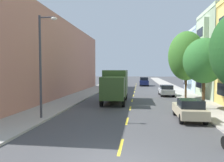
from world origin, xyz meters
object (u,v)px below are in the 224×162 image
parked_sedan_orange (112,85)px  moving_navy_sedan (144,81)px  street_tree_second (204,61)px  street_lamp (42,59)px  delivery_box_truck (116,84)px  parked_hatchback_forest (117,82)px  street_tree_third (186,56)px  parked_hatchback_champagne (189,109)px  parked_sedan_burgundy (121,80)px  parked_hatchback_silver (166,90)px

parked_sedan_orange → moving_navy_sedan: size_ratio=0.95×
street_tree_second → street_lamp: street_lamp is taller
street_tree_second → delivery_box_truck: bearing=154.4°
parked_hatchback_forest → parked_sedan_orange: parked_hatchback_forest is taller
street_tree_third → parked_sedan_orange: bearing=128.2°
street_tree_second → parked_hatchback_forest: bearing=110.7°
street_tree_second → street_lamp: 13.42m
street_tree_third → parked_hatchback_champagne: 12.31m
street_tree_third → moving_navy_sedan: street_tree_third is taller
delivery_box_truck → parked_hatchback_champagne: 10.09m
street_tree_third → parked_sedan_burgundy: (-10.79, 34.17, -4.47)m
street_lamp → parked_hatchback_forest: bearing=87.1°
street_tree_second → parked_hatchback_silver: street_tree_second is taller
parked_hatchback_forest → parked_hatchback_silver: (8.71, -17.96, 0.00)m
delivery_box_truck → street_tree_third: bearing=22.3°
street_tree_third → delivery_box_truck: street_tree_third is taller
parked_hatchback_forest → parked_sedan_orange: bearing=-90.6°
street_tree_second → parked_hatchback_champagne: bearing=-117.4°
moving_navy_sedan → parked_hatchback_silver: bearing=-81.9°
street_tree_third → parked_sedan_burgundy: 36.11m
parked_hatchback_forest → moving_navy_sedan: 6.09m
parked_sedan_burgundy → parked_hatchback_silver: (8.83, -31.16, 0.01)m
parked_hatchback_silver → moving_navy_sedan: 18.69m
parked_hatchback_champagne → parked_sedan_orange: parked_hatchback_champagne is taller
street_tree_third → delivery_box_truck: size_ratio=1.05×
street_tree_second → parked_hatchback_silver: (-1.95, 10.29, -3.58)m
street_lamp → moving_navy_sedan: (7.75, 34.03, -3.29)m
parked_sedan_orange → parked_hatchback_champagne: bearing=-70.8°
street_tree_third → parked_hatchback_forest: (-10.66, 20.96, -4.46)m
parked_hatchback_champagne → moving_navy_sedan: size_ratio=0.83×
parked_sedan_orange → parked_sedan_burgundy: bearing=90.1°
street_tree_third → street_lamp: 17.61m
parked_hatchback_champagne → parked_hatchback_forest: bearing=104.9°
street_tree_second → parked_hatchback_champagne: (-2.07, -4.00, -3.58)m
parked_sedan_burgundy → parked_hatchback_champagne: bearing=-79.1°
street_tree_second → street_lamp: size_ratio=0.86×
street_tree_third → delivery_box_truck: 9.44m
parked_sedan_burgundy → parked_sedan_orange: size_ratio=0.99×
street_tree_second → parked_sedan_burgundy: 42.98m
parked_sedan_burgundy → parked_sedan_orange: 20.51m
parked_sedan_orange → moving_navy_sedan: moving_navy_sedan is taller
delivery_box_truck → parked_hatchback_silver: bearing=45.5°
delivery_box_truck → parked_hatchback_forest: size_ratio=1.90×
street_tree_second → parked_sedan_burgundy: size_ratio=1.36×
delivery_box_truck → parked_sedan_orange: delivery_box_truck is taller
delivery_box_truck → parked_hatchback_champagne: bearing=-52.3°
street_tree_third → parked_hatchback_champagne: bearing=-100.4°
moving_navy_sedan → delivery_box_truck: bearing=-98.2°
moving_navy_sedan → parked_hatchback_forest: bearing=-174.8°
parked_hatchback_silver → parked_hatchback_forest: bearing=115.9°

